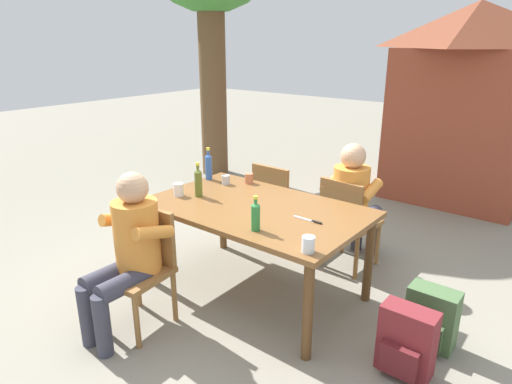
% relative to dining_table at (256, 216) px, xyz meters
% --- Properties ---
extents(ground_plane, '(24.00, 24.00, 0.00)m').
position_rel_dining_table_xyz_m(ground_plane, '(0.00, 0.00, -0.69)').
color(ground_plane, gray).
extents(dining_table, '(1.73, 1.07, 0.77)m').
position_rel_dining_table_xyz_m(dining_table, '(0.00, 0.00, 0.00)').
color(dining_table, brown).
rests_on(dining_table, ground_plane).
extents(chair_near_left, '(0.49, 0.49, 0.87)m').
position_rel_dining_table_xyz_m(chair_near_left, '(-0.40, -0.83, -0.20)').
color(chair_near_left, olive).
rests_on(chair_near_left, ground_plane).
extents(chair_far_right, '(0.47, 0.47, 0.87)m').
position_rel_dining_table_xyz_m(chair_far_right, '(0.38, 0.83, -0.20)').
color(chair_far_right, olive).
rests_on(chair_far_right, ground_plane).
extents(chair_far_left, '(0.44, 0.44, 0.87)m').
position_rel_dining_table_xyz_m(chair_far_left, '(-0.39, 0.83, -0.20)').
color(chair_far_left, olive).
rests_on(chair_far_left, ground_plane).
extents(person_in_white_shirt, '(0.47, 0.61, 1.18)m').
position_rel_dining_table_xyz_m(person_in_white_shirt, '(-0.39, -0.94, -0.03)').
color(person_in_white_shirt, orange).
rests_on(person_in_white_shirt, ground_plane).
extents(person_in_plaid_shirt, '(0.47, 0.61, 1.18)m').
position_rel_dining_table_xyz_m(person_in_plaid_shirt, '(0.39, 0.94, -0.03)').
color(person_in_plaid_shirt, orange).
rests_on(person_in_plaid_shirt, ground_plane).
extents(bottle_green, '(0.06, 0.06, 0.25)m').
position_rel_dining_table_xyz_m(bottle_green, '(0.29, -0.37, 0.19)').
color(bottle_green, '#287A38').
rests_on(bottle_green, dining_table).
extents(bottle_blue, '(0.06, 0.06, 0.31)m').
position_rel_dining_table_xyz_m(bottle_blue, '(-0.80, 0.29, 0.21)').
color(bottle_blue, '#2D56A3').
rests_on(bottle_blue, dining_table).
extents(bottle_olive, '(0.06, 0.06, 0.29)m').
position_rel_dining_table_xyz_m(bottle_olive, '(-0.53, -0.11, 0.21)').
color(bottle_olive, '#566623').
rests_on(bottle_olive, dining_table).
extents(cup_terracotta, '(0.08, 0.08, 0.09)m').
position_rel_dining_table_xyz_m(cup_terracotta, '(-0.42, 0.43, 0.13)').
color(cup_terracotta, '#BC6B47').
rests_on(cup_terracotta, dining_table).
extents(cup_steel, '(0.08, 0.08, 0.09)m').
position_rel_dining_table_xyz_m(cup_steel, '(-0.57, 0.27, 0.12)').
color(cup_steel, '#B2B7BC').
rests_on(cup_steel, dining_table).
extents(cup_white, '(0.08, 0.08, 0.11)m').
position_rel_dining_table_xyz_m(cup_white, '(-0.67, -0.21, 0.14)').
color(cup_white, white).
rests_on(cup_white, dining_table).
extents(cup_glass, '(0.08, 0.08, 0.11)m').
position_rel_dining_table_xyz_m(cup_glass, '(0.76, -0.43, 0.13)').
color(cup_glass, silver).
rests_on(cup_glass, dining_table).
extents(table_knife, '(0.24, 0.03, 0.01)m').
position_rel_dining_table_xyz_m(table_knife, '(0.50, 0.01, 0.09)').
color(table_knife, silver).
rests_on(table_knife, dining_table).
extents(backpack_by_near_side, '(0.33, 0.24, 0.43)m').
position_rel_dining_table_xyz_m(backpack_by_near_side, '(1.38, 0.20, -0.48)').
color(backpack_by_near_side, '#47663D').
rests_on(backpack_by_near_side, ground_plane).
extents(backpack_by_far_side, '(0.34, 0.23, 0.46)m').
position_rel_dining_table_xyz_m(backpack_by_far_side, '(1.35, -0.18, -0.47)').
color(backpack_by_far_side, maroon).
rests_on(backpack_by_far_side, ground_plane).
extents(brick_kiosk, '(1.87, 1.66, 2.48)m').
position_rel_dining_table_xyz_m(brick_kiosk, '(0.59, 3.61, 0.62)').
color(brick_kiosk, brown).
rests_on(brick_kiosk, ground_plane).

